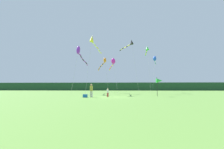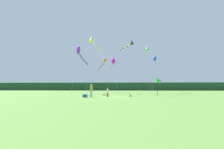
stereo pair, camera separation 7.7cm
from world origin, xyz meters
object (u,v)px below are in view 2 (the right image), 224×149
at_px(kite_green, 147,49).
at_px(kite_black, 130,43).
at_px(kite_orange, 104,62).
at_px(person_child, 108,92).
at_px(cooler_box, 85,96).
at_px(kite_magenta, 113,62).
at_px(banner_flag_pole, 159,81).
at_px(person_adult, 91,90).
at_px(kite_purple, 80,52).
at_px(kite_blue, 155,59).
at_px(kite_yellow, 93,41).

bearing_deg(kite_green, kite_black, -161.27).
bearing_deg(kite_orange, person_child, -81.90).
distance_m(cooler_box, kite_magenta, 14.36).
bearing_deg(kite_magenta, banner_flag_pole, -52.43).
bearing_deg(cooler_box, person_adult, 25.70).
bearing_deg(banner_flag_pole, cooler_box, -164.88).
xyz_separation_m(kite_green, kite_purple, (-14.75, -4.98, -1.79)).
bearing_deg(kite_purple, person_adult, -65.54).
height_order(kite_blue, kite_purple, kite_purple).
distance_m(kite_black, kite_blue, 8.72).
xyz_separation_m(cooler_box, kite_green, (11.07, 15.05, 10.14)).
bearing_deg(kite_yellow, kite_orange, 82.20).
distance_m(person_adult, kite_black, 18.07).
xyz_separation_m(person_adult, kite_green, (10.33, 14.70, 9.35)).
bearing_deg(kite_blue, person_adult, -125.29).
relative_size(person_child, kite_purple, 0.12).
height_order(person_adult, banner_flag_pole, banner_flag_pole).
bearing_deg(kite_black, cooler_box, -117.25).
bearing_deg(kite_magenta, kite_black, 19.00).
bearing_deg(kite_blue, kite_magenta, -149.21).
height_order(person_adult, cooler_box, person_adult).
distance_m(banner_flag_pole, kite_purple, 17.08).
xyz_separation_m(banner_flag_pole, kite_yellow, (-11.04, 5.61, 8.11)).
distance_m(person_adult, kite_magenta, 13.55).
relative_size(kite_blue, kite_purple, 0.97).
xyz_separation_m(person_child, kite_purple, (-6.58, 8.97, 7.89)).
distance_m(cooler_box, kite_green, 21.26).
height_order(banner_flag_pole, kite_blue, kite_blue).
xyz_separation_m(cooler_box, banner_flag_pole, (10.45, 2.82, 2.10)).
bearing_deg(kite_orange, kite_green, -11.37).
bearing_deg(kite_blue, person_child, -121.59).
xyz_separation_m(banner_flag_pole, kite_magenta, (-7.32, 9.52, 4.53)).
relative_size(kite_black, kite_blue, 1.29).
distance_m(kite_black, kite_green, 4.37).
xyz_separation_m(person_child, kite_orange, (-2.29, 16.05, 7.04)).
bearing_deg(person_adult, kite_blue, 54.71).
bearing_deg(person_adult, cooler_box, -154.30).
height_order(cooler_box, kite_blue, kite_blue).
bearing_deg(kite_black, kite_blue, 36.70).
bearing_deg(kite_purple, kite_blue, 26.21).
bearing_deg(person_child, kite_orange, 98.10).
height_order(kite_orange, kite_black, kite_black).
height_order(banner_flag_pole, kite_green, kite_green).
relative_size(kite_green, kite_blue, 1.17).
bearing_deg(person_adult, kite_orange, 90.44).
bearing_deg(kite_orange, person_adult, -89.56).
relative_size(cooler_box, kite_magenta, 0.07).
distance_m(kite_orange, kite_magenta, 5.51).
bearing_deg(banner_flag_pole, kite_orange, 124.48).
bearing_deg(kite_orange, banner_flag_pole, -55.52).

